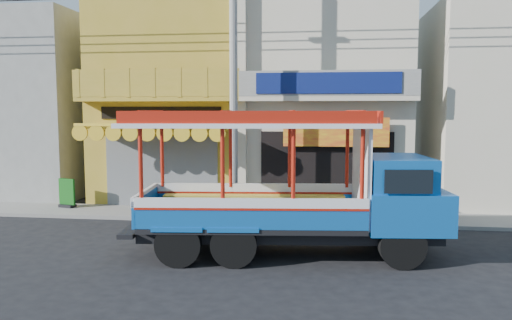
{
  "coord_description": "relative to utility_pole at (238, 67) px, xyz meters",
  "views": [
    {
      "loc": [
        1.8,
        -12.61,
        3.64
      ],
      "look_at": [
        -0.17,
        2.5,
        2.12
      ],
      "focal_mm": 35.0,
      "sensor_mm": 36.0,
      "label": 1
    }
  ],
  "objects": [
    {
      "name": "potted_plant_a",
      "position": [
        3.01,
        0.65,
        -4.48
      ],
      "size": [
        0.99,
        0.93,
        0.87
      ],
      "primitive_type": "imported",
      "rotation": [
        0.0,
        0.0,
        0.4
      ],
      "color": "#285518",
      "rests_on": "sidewalk"
    },
    {
      "name": "party_pilaster",
      "position": [
        -0.15,
        1.55,
        -1.03
      ],
      "size": [
        0.35,
        0.3,
        8.0
      ],
      "primitive_type": "cube",
      "color": "beige",
      "rests_on": "ground"
    },
    {
      "name": "shophouse_right",
      "position": [
        2.85,
        4.66,
        -0.93
      ],
      "size": [
        6.0,
        6.75,
        8.24
      ],
      "color": "beige",
      "rests_on": "ground"
    },
    {
      "name": "potted_plant_c",
      "position": [
        5.46,
        0.91,
        -4.36
      ],
      "size": [
        0.71,
        0.71,
        1.1
      ],
      "primitive_type": "imported",
      "rotation": [
        0.0,
        0.0,
        4.55
      ],
      "color": "#285518",
      "rests_on": "sidewalk"
    },
    {
      "name": "songthaew_truck",
      "position": [
        2.39,
        -3.56,
        -3.28
      ],
      "size": [
        7.99,
        3.28,
        3.63
      ],
      "color": "black",
      "rests_on": "ground"
    },
    {
      "name": "green_sign",
      "position": [
        -6.5,
        0.98,
        -4.47
      ],
      "size": [
        0.68,
        0.46,
        1.05
      ],
      "color": "black",
      "rests_on": "sidewalk"
    },
    {
      "name": "sidewalk",
      "position": [
        0.85,
        0.7,
        -4.97
      ],
      "size": [
        30.0,
        2.0,
        0.12
      ],
      "primitive_type": "cube",
      "color": "slate",
      "rests_on": "ground"
    },
    {
      "name": "filler_building_left",
      "position": [
        -10.15,
        4.7,
        -1.23
      ],
      "size": [
        6.0,
        6.0,
        7.6
      ],
      "primitive_type": "cube",
      "color": "gray",
      "rests_on": "ground"
    },
    {
      "name": "shophouse_left",
      "position": [
        -3.15,
        4.66,
        -0.92
      ],
      "size": [
        6.0,
        7.5,
        8.24
      ],
      "color": "#A88F25",
      "rests_on": "ground"
    },
    {
      "name": "potted_plant_b",
      "position": [
        3.7,
        0.43,
        -4.41
      ],
      "size": [
        0.69,
        0.64,
        1.0
      ],
      "primitive_type": "imported",
      "rotation": [
        0.0,
        0.0,
        2.7
      ],
      "color": "#285518",
      "rests_on": "sidewalk"
    },
    {
      "name": "filler_building_right",
      "position": [
        9.85,
        4.7,
        -1.23
      ],
      "size": [
        6.0,
        6.0,
        7.6
      ],
      "primitive_type": "cube",
      "color": "beige",
      "rests_on": "ground"
    },
    {
      "name": "ground",
      "position": [
        0.85,
        -3.3,
        -5.03
      ],
      "size": [
        90.0,
        90.0,
        0.0
      ],
      "primitive_type": "plane",
      "color": "black",
      "rests_on": "ground"
    },
    {
      "name": "utility_pole",
      "position": [
        0.0,
        0.0,
        0.0
      ],
      "size": [
        28.0,
        0.26,
        9.0
      ],
      "color": "gray",
      "rests_on": "ground"
    }
  ]
}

